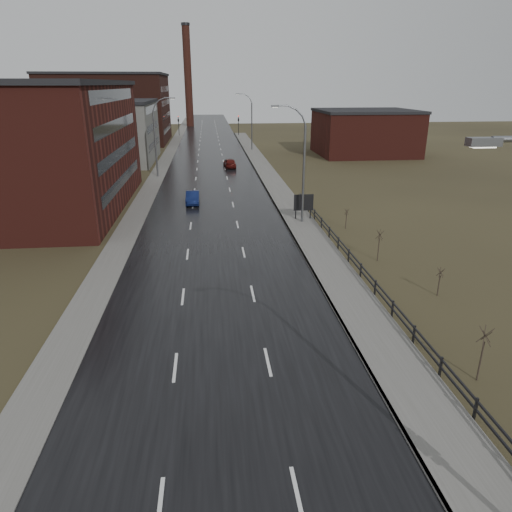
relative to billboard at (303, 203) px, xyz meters
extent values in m
cube|color=black|center=(-9.10, 23.00, -1.77)|extent=(14.00, 300.00, 0.06)
cube|color=#595651|center=(-0.50, -2.00, -1.71)|extent=(3.20, 180.00, 0.18)
cube|color=slate|center=(-2.02, -2.00, -1.71)|extent=(0.16, 180.00, 0.18)
cube|color=#595651|center=(-17.30, 23.00, -1.74)|extent=(2.40, 260.00, 0.12)
cube|color=#471914|center=(-30.10, 8.00, 4.70)|extent=(22.00, 28.00, 13.00)
cube|color=black|center=(-30.10, 8.00, 11.45)|extent=(22.44, 28.56, 0.50)
cube|color=black|center=(-19.12, 8.00, 1.20)|extent=(0.06, 22.40, 1.20)
cube|color=black|center=(-19.12, 8.00, 4.20)|extent=(0.06, 22.40, 1.20)
cube|color=black|center=(-19.12, 8.00, 7.20)|extent=(0.06, 22.40, 1.20)
cube|color=black|center=(-19.12, 8.00, 10.20)|extent=(0.06, 22.40, 1.20)
cube|color=slate|center=(-27.10, 41.00, 3.20)|extent=(16.00, 20.00, 10.00)
cube|color=black|center=(-27.10, 41.00, 8.45)|extent=(16.32, 20.40, 0.50)
cube|color=black|center=(-19.12, 41.00, 1.20)|extent=(0.06, 16.00, 1.20)
cube|color=black|center=(-19.12, 41.00, 4.20)|extent=(0.06, 16.00, 1.20)
cube|color=black|center=(-19.12, 41.00, 7.20)|extent=(0.06, 16.00, 1.20)
cube|color=#331611|center=(-32.10, 71.00, 5.70)|extent=(26.00, 24.00, 15.00)
cube|color=black|center=(-32.10, 71.00, 13.45)|extent=(26.52, 24.48, 0.50)
cube|color=black|center=(-19.12, 71.00, 1.20)|extent=(0.06, 19.20, 1.20)
cube|color=black|center=(-19.12, 71.00, 4.20)|extent=(0.06, 19.20, 1.20)
cube|color=black|center=(-19.12, 71.00, 7.20)|extent=(0.06, 19.20, 1.20)
cube|color=black|center=(-19.12, 71.00, 10.20)|extent=(0.06, 19.20, 1.20)
cube|color=#471914|center=(21.20, 45.00, 2.20)|extent=(18.00, 16.00, 8.00)
cube|color=black|center=(21.20, 45.00, 6.45)|extent=(18.36, 16.32, 0.50)
cylinder|color=#331611|center=(-15.10, 113.00, 13.20)|extent=(2.40, 2.40, 30.00)
cylinder|color=black|center=(-15.10, 113.00, 28.50)|extent=(2.70, 2.70, 0.80)
cube|color=slate|center=(-3.56, -35.00, 10.17)|extent=(0.70, 0.28, 0.18)
cube|color=silver|center=(-3.56, -35.00, 10.07)|extent=(0.50, 0.20, 0.04)
cylinder|color=slate|center=(-0.30, -1.00, 2.95)|extent=(0.24, 0.24, 9.50)
cylinder|color=slate|center=(-0.47, -1.00, 8.11)|extent=(0.51, 0.14, 0.98)
cylinder|color=slate|center=(-0.94, -1.00, 8.82)|extent=(0.81, 0.14, 0.81)
cylinder|color=slate|center=(-1.66, -1.00, 9.30)|extent=(0.98, 0.14, 0.51)
cylinder|color=slate|center=(-2.50, -1.00, 9.47)|extent=(1.01, 0.14, 0.14)
cube|color=slate|center=(-3.19, -1.00, 9.42)|extent=(0.70, 0.28, 0.18)
cube|color=silver|center=(-3.19, -1.00, 9.32)|extent=(0.50, 0.20, 0.04)
cylinder|color=slate|center=(-17.10, 25.00, 2.95)|extent=(0.24, 0.24, 9.50)
cylinder|color=slate|center=(-16.93, 25.00, 8.11)|extent=(0.51, 0.14, 0.98)
cylinder|color=slate|center=(-16.46, 25.00, 8.82)|extent=(0.81, 0.14, 0.81)
cylinder|color=slate|center=(-15.74, 25.00, 9.30)|extent=(0.98, 0.14, 0.51)
cylinder|color=slate|center=(-14.90, 25.00, 9.47)|extent=(1.01, 0.14, 0.14)
cube|color=slate|center=(-14.21, 25.00, 9.42)|extent=(0.70, 0.28, 0.18)
cube|color=silver|center=(-14.21, 25.00, 9.32)|extent=(0.50, 0.20, 0.04)
cylinder|color=slate|center=(-0.30, 53.00, 2.95)|extent=(0.24, 0.24, 9.50)
cylinder|color=slate|center=(-0.47, 53.00, 8.11)|extent=(0.51, 0.14, 0.98)
cylinder|color=slate|center=(-0.94, 53.00, 8.82)|extent=(0.81, 0.14, 0.81)
cylinder|color=slate|center=(-1.66, 53.00, 9.30)|extent=(0.98, 0.14, 0.51)
cylinder|color=slate|center=(-2.50, 53.00, 9.47)|extent=(1.01, 0.14, 0.14)
cube|color=slate|center=(-3.19, 53.00, 9.42)|extent=(0.70, 0.28, 0.18)
cube|color=silver|center=(-3.19, 53.00, 9.32)|extent=(0.50, 0.20, 0.04)
cube|color=black|center=(1.20, -30.00, -1.25)|extent=(0.10, 0.10, 1.10)
cube|color=black|center=(1.20, -27.00, -1.25)|extent=(0.10, 0.10, 1.10)
cube|color=black|center=(1.20, -24.00, -1.25)|extent=(0.10, 0.10, 1.10)
cube|color=black|center=(1.20, -21.00, -1.25)|extent=(0.10, 0.10, 1.10)
cube|color=black|center=(1.20, -18.00, -1.25)|extent=(0.10, 0.10, 1.10)
cube|color=black|center=(1.20, -15.00, -1.25)|extent=(0.10, 0.10, 1.10)
cube|color=black|center=(1.20, -12.00, -1.25)|extent=(0.10, 0.10, 1.10)
cube|color=black|center=(1.20, -9.00, -1.25)|extent=(0.10, 0.10, 1.10)
cube|color=black|center=(1.20, -6.00, -1.25)|extent=(0.10, 0.10, 1.10)
cube|color=black|center=(1.20, -3.00, -1.25)|extent=(0.10, 0.10, 1.10)
cube|color=black|center=(1.20, 0.00, -1.25)|extent=(0.10, 0.10, 1.10)
cube|color=black|center=(1.20, 3.00, -1.25)|extent=(0.10, 0.10, 1.10)
cube|color=black|center=(1.20, 6.00, -1.25)|extent=(0.10, 0.10, 1.10)
cube|color=black|center=(1.20, -18.50, -0.85)|extent=(0.08, 53.00, 0.10)
cube|color=black|center=(1.20, -18.50, -1.25)|extent=(0.08, 53.00, 0.10)
cylinder|color=#382D23|center=(2.85, -27.42, -0.76)|extent=(0.08, 0.08, 2.08)
cylinder|color=#382D23|center=(2.90, -27.42, 0.60)|extent=(0.04, 0.70, 0.82)
cylinder|color=#382D23|center=(2.87, -27.37, 0.60)|extent=(0.66, 0.26, 0.83)
cylinder|color=#382D23|center=(2.81, -27.39, 0.60)|extent=(0.39, 0.59, 0.84)
cylinder|color=#382D23|center=(2.81, -27.45, 0.60)|extent=(0.39, 0.59, 0.84)
cylinder|color=#382D23|center=(2.87, -27.47, 0.60)|extent=(0.66, 0.26, 0.83)
cylinder|color=#382D23|center=(5.34, -18.42, -1.08)|extent=(0.08, 0.08, 1.44)
cylinder|color=#382D23|center=(5.39, -18.42, -0.14)|extent=(0.04, 0.49, 0.57)
cylinder|color=#382D23|center=(5.35, -18.38, -0.14)|extent=(0.47, 0.19, 0.58)
cylinder|color=#382D23|center=(5.30, -18.39, -0.14)|extent=(0.28, 0.42, 0.59)
cylinder|color=#382D23|center=(5.30, -18.45, -0.14)|extent=(0.28, 0.42, 0.59)
cylinder|color=#382D23|center=(5.35, -18.47, -0.14)|extent=(0.47, 0.19, 0.58)
cylinder|color=#382D23|center=(3.60, -11.89, -0.86)|extent=(0.08, 0.08, 1.88)
cylinder|color=#382D23|center=(3.65, -11.89, 0.36)|extent=(0.04, 0.63, 0.74)
cylinder|color=#382D23|center=(3.62, -11.85, 0.36)|extent=(0.60, 0.24, 0.75)
cylinder|color=#382D23|center=(3.56, -11.86, 0.36)|extent=(0.36, 0.53, 0.76)
cylinder|color=#382D23|center=(3.56, -11.92, 0.36)|extent=(0.36, 0.53, 0.76)
cylinder|color=#382D23|center=(3.62, -11.94, 0.36)|extent=(0.60, 0.24, 0.75)
cylinder|color=#382D23|center=(3.54, -3.26, -1.07)|extent=(0.08, 0.08, 1.45)
cylinder|color=#382D23|center=(3.59, -3.26, -0.13)|extent=(0.04, 0.49, 0.58)
cylinder|color=#382D23|center=(3.56, -3.22, -0.13)|extent=(0.47, 0.19, 0.58)
cylinder|color=#382D23|center=(3.50, -3.24, -0.13)|extent=(0.29, 0.42, 0.59)
cylinder|color=#382D23|center=(3.50, -3.29, -0.13)|extent=(0.29, 0.42, 0.59)
cylinder|color=#382D23|center=(3.56, -3.31, -0.13)|extent=(0.47, 0.19, 0.58)
cube|color=black|center=(-0.76, 0.06, -0.90)|extent=(0.10, 0.10, 1.80)
cube|color=black|center=(0.76, 0.06, -0.90)|extent=(0.10, 0.10, 1.80)
cube|color=silver|center=(0.00, 0.01, 0.09)|extent=(1.90, 0.08, 1.57)
cube|color=black|center=(0.00, -0.04, 0.09)|extent=(2.00, 0.04, 1.67)
cylinder|color=black|center=(-17.10, 83.00, 0.80)|extent=(0.16, 0.16, 5.20)
imported|color=black|center=(-17.10, 83.00, 2.95)|extent=(0.58, 2.73, 1.10)
sphere|color=#FF190C|center=(-17.10, 82.85, 3.25)|extent=(0.18, 0.18, 0.18)
cylinder|color=black|center=(-1.10, 83.00, 0.80)|extent=(0.16, 0.16, 5.20)
imported|color=black|center=(-1.10, 83.00, 2.95)|extent=(0.58, 2.73, 1.10)
sphere|color=#FF190C|center=(-1.10, 82.85, 3.25)|extent=(0.18, 0.18, 0.18)
imported|color=#0D1845|center=(-11.42, 8.01, -1.08)|extent=(1.51, 4.32, 1.42)
imported|color=#4D0F0C|center=(-5.97, 31.96, -1.01)|extent=(2.15, 4.72, 1.57)
camera|label=1|loc=(-9.37, -44.34, 11.32)|focal=32.00mm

